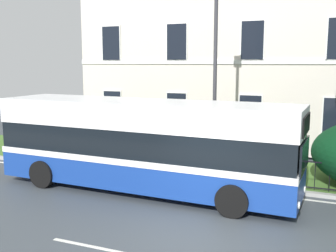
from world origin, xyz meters
name	(u,v)px	position (x,y,z in m)	size (l,w,h in m)	color
ground_plane	(202,221)	(0.00, 0.75, -0.02)	(60.00, 56.00, 0.18)	#3E444A
georgian_townhouse	(238,26)	(-2.26, 14.23, 6.39)	(14.98, 10.14, 12.49)	beige
iron_verge_railing	(175,161)	(-2.26, 4.40, 0.62)	(12.72, 0.04, 0.97)	black
single_decker_bus	(144,144)	(-2.64, 2.53, 1.61)	(10.36, 2.76, 3.06)	navy
street_lamp_post	(215,60)	(-0.90, 4.90, 4.40)	(0.36, 0.24, 7.56)	#333338
litter_bin	(79,146)	(-7.17, 5.27, 0.67)	(0.56, 0.56, 1.09)	black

